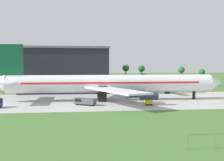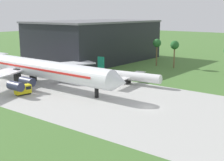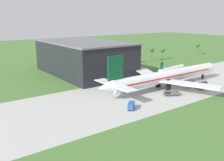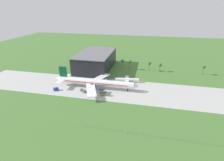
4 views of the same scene
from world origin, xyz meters
name	(u,v)px [view 1 (image 1 of 4)]	position (x,y,z in m)	size (l,w,h in m)	color
jet_airliner	(108,84)	(-44.89, -1.01, 5.48)	(78.11, 52.47, 18.01)	white
regional_aircraft	(167,87)	(-18.87, 17.98, 2.69)	(23.10, 20.89, 8.19)	white
fuel_truck	(149,99)	(-34.08, -11.39, 1.52)	(2.73, 4.78, 2.84)	black
catering_van	(84,101)	(-52.82, -10.77, 1.14)	(6.39, 5.08, 2.08)	black
terminal_building	(66,69)	(-60.14, 49.85, 9.52)	(36.72, 61.20, 19.02)	black
palm_tree_row	(187,70)	(4.21, 54.73, 8.73)	(90.39, 3.60, 11.75)	brown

